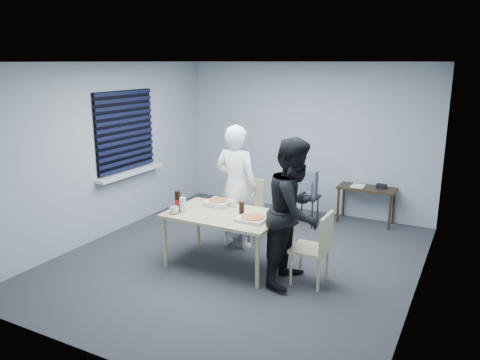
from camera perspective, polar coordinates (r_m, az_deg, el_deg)
The scene contains 19 objects.
room at distance 7.57m, azimuth -13.60°, elevation 5.02°, with size 5.00×5.00×5.00m.
dining_table at distance 6.05m, azimuth -1.91°, elevation -4.63°, with size 1.45×0.92×0.71m.
chair_far at distance 7.08m, azimuth 1.05°, elevation -2.94°, with size 0.42×0.42×0.89m.
chair_right at distance 5.65m, azimuth 9.38°, elevation -7.71°, with size 0.42×0.42×0.89m.
person_white at distance 6.60m, azimuth -0.48°, elevation -0.85°, with size 0.65×0.42×1.77m, color white.
person_black at distance 5.57m, azimuth 6.62°, elevation -3.85°, with size 0.86×0.47×1.77m, color black.
side_table at distance 7.93m, azimuth 15.18°, elevation -1.41°, with size 0.92×0.41×0.61m.
stool at distance 7.67m, azimuth 8.18°, elevation -2.71°, with size 0.36×0.36×0.50m.
backpack at distance 7.57m, azimuth 8.23°, elevation -0.48°, with size 0.30×0.22×0.41m.
pizza_box_a at distance 6.36m, azimuth -2.63°, elevation -2.77°, with size 0.32×0.32×0.08m.
pizza_box_b at distance 5.78m, azimuth 1.59°, elevation -4.69°, with size 0.35×0.35×0.05m.
mug_a at distance 6.06m, azimuth -8.02°, elevation -3.65°, with size 0.12×0.12×0.10m, color white.
mug_b at distance 6.26m, azimuth -0.86°, elevation -2.94°, with size 0.10×0.10×0.09m, color white.
cola_glass at distance 5.99m, azimuth 0.20°, elevation -3.42°, with size 0.07×0.07×0.16m, color black.
soda_bottle at distance 6.14m, azimuth -7.57°, elevation -2.61°, with size 0.08×0.08×0.27m.
plastic_cups at distance 6.09m, azimuth -6.99°, elevation -3.04°, with size 0.08×0.08×0.20m, color silver.
rubber_band at distance 5.61m, azimuth -1.16°, elevation -5.52°, with size 0.05×0.05×0.00m, color red.
papers at distance 7.94m, azimuth 14.17°, elevation -0.70°, with size 0.21×0.28×0.00m, color white.
black_box at distance 7.89m, azimuth 16.85°, elevation -0.74°, with size 0.16×0.11×0.07m, color black.
Camera 1 is at (2.75, -5.20, 2.61)m, focal length 35.00 mm.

